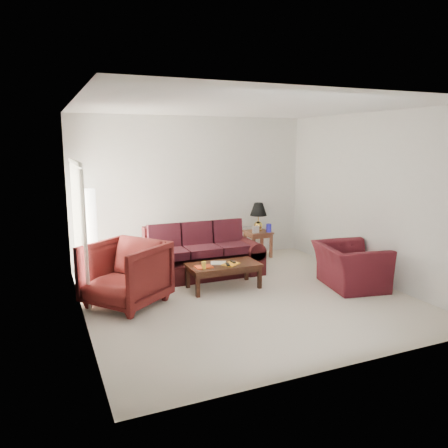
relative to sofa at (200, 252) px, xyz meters
name	(u,v)px	position (x,y,z in m)	size (l,w,h in m)	color
floor	(244,296)	(0.28, -1.31, -0.47)	(5.00, 5.00, 0.00)	beige
blinds	(78,228)	(-2.14, -0.01, 0.61)	(0.10, 2.00, 2.16)	silver
sofa	(200,252)	(0.00, 0.00, 0.00)	(2.29, 0.99, 0.94)	black
throw_pillow	(153,236)	(-0.75, 0.60, 0.24)	(0.38, 0.11, 0.38)	black
end_table	(258,244)	(1.65, 0.84, -0.19)	(0.51, 0.51, 0.56)	#4D2A1A
table_lamp	(258,217)	(1.68, 0.91, 0.40)	(0.37, 0.37, 0.61)	gold
clock	(256,230)	(1.52, 0.71, 0.17)	(0.15, 0.05, 0.15)	white
blue_canister	(269,228)	(1.83, 0.69, 0.18)	(0.11, 0.11, 0.18)	#1E189E
picture_frame	(248,227)	(1.47, 1.01, 0.18)	(0.14, 0.02, 0.18)	#B9B9BD
floor_lamp	(91,232)	(-1.86, 0.81, 0.36)	(0.27, 0.27, 1.66)	white
armchair_left	(126,274)	(-1.56, -0.94, 0.03)	(1.06, 1.09, 0.99)	#44100F
armchair_right	(350,266)	(2.16, -1.60, -0.10)	(1.15, 1.00, 0.75)	#3C0E14
coffee_table	(224,276)	(0.12, -0.81, -0.25)	(1.23, 0.61, 0.43)	black
magazine_red	(204,267)	(-0.26, -0.87, -0.03)	(0.28, 0.21, 0.02)	red
magazine_white	(218,263)	(0.06, -0.74, -0.03)	(0.26, 0.19, 0.01)	silver
magazine_orange	(231,264)	(0.23, -0.89, -0.03)	(0.28, 0.21, 0.02)	#F5A41C
remote_a	(228,264)	(0.14, -0.95, -0.01)	(0.05, 0.18, 0.02)	black
remote_b	(233,262)	(0.29, -0.83, -0.01)	(0.04, 0.15, 0.02)	black
yellow_glass	(204,265)	(-0.29, -0.95, 0.02)	(0.07, 0.07, 0.12)	yellow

